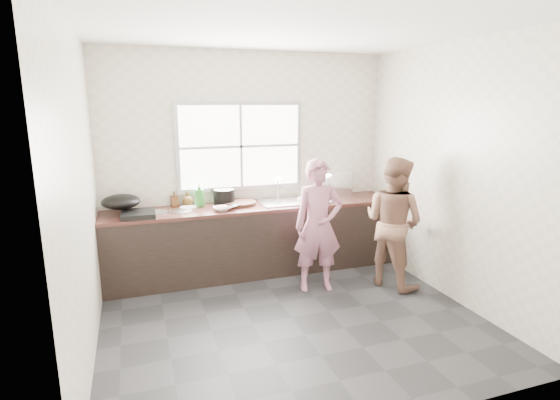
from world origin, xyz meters
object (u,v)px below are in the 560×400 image
object	(u,v)px
pot_lid_right	(181,211)
woman	(318,230)
bottle_green	(199,195)
glass_jar	(198,202)
bowl_crabs	(324,199)
pot_lid_left	(156,212)
bowl_held	(304,199)
wok	(121,202)
person_side	(393,222)
bottle_brown_tall	(174,200)
cutting_board	(240,203)
black_pot	(224,197)
bowl_mince	(222,209)
plate_food	(188,207)
dish_rack	(334,183)
bottle_brown_short	(188,199)
burner	(139,214)

from	to	relation	value
pot_lid_right	woman	bearing A→B (deg)	-26.01
bottle_green	glass_jar	world-z (taller)	bottle_green
bowl_crabs	pot_lid_left	distance (m)	2.05
bowl_held	pot_lid_left	bearing A→B (deg)	-179.71
wok	woman	bearing A→B (deg)	-21.16
person_side	bottle_brown_tall	world-z (taller)	person_side
woman	pot_lid_left	xyz separation A→B (m)	(-1.70, 0.71, 0.17)
pot_lid_right	bowl_crabs	bearing A→B (deg)	-1.95
cutting_board	glass_jar	size ratio (longest dim) A/B	3.79
black_pot	bowl_mince	bearing A→B (deg)	-106.22
wok	pot_lid_right	world-z (taller)	wok
plate_food	bottle_brown_tall	world-z (taller)	bottle_brown_tall
woman	bottle_green	distance (m)	1.49
dish_rack	person_side	bearing A→B (deg)	-102.11
woman	bowl_crabs	bearing A→B (deg)	70.96
bowl_held	bowl_mince	bearing A→B (deg)	-172.51
bowl_held	bottle_brown_tall	world-z (taller)	bottle_brown_tall
black_pot	plate_food	xyz separation A→B (m)	(-0.44, -0.06, -0.08)
cutting_board	wok	xyz separation A→B (m)	(-1.37, -0.01, 0.12)
glass_jar	wok	xyz separation A→B (m)	(-0.87, -0.07, 0.09)
black_pot	glass_jar	size ratio (longest dim) A/B	2.47
person_side	bowl_crabs	size ratio (longest dim) A/B	8.38
bowl_held	bottle_brown_short	bearing A→B (deg)	170.17
person_side	bowl_held	size ratio (longest dim) A/B	7.16
bottle_brown_short	dish_rack	bearing A→B (deg)	0.00
bowl_mince	woman	bearing A→B (deg)	-30.79
bottle_brown_tall	glass_jar	size ratio (longest dim) A/B	1.62
bowl_mince	bottle_brown_short	distance (m)	0.52
bottle_brown_tall	burner	xyz separation A→B (m)	(-0.42, -0.35, -0.06)
bowl_mince	dish_rack	distance (m)	1.66
person_side	bowl_crabs	distance (m)	0.95
cutting_board	bottle_brown_short	xyz separation A→B (m)	(-0.61, 0.16, 0.06)
dish_rack	pot_lid_right	world-z (taller)	dish_rack
glass_jar	bowl_crabs	bearing A→B (deg)	-8.51
bowl_mince	wok	bearing A→B (deg)	168.50
woman	glass_jar	distance (m)	1.49
burner	bowl_held	bearing A→B (deg)	2.97
bowl_mince	pot_lid_left	xyz separation A→B (m)	(-0.73, 0.13, -0.02)
plate_food	bottle_green	xyz separation A→B (m)	(0.14, 0.03, 0.14)
bowl_mince	pot_lid_right	size ratio (longest dim) A/B	0.72
wok	glass_jar	bearing A→B (deg)	4.38
bottle_brown_short	wok	distance (m)	0.78
woman	cutting_board	world-z (taller)	woman
bowl_held	burner	distance (m)	2.00
bowl_held	bottle_brown_short	xyz separation A→B (m)	(-1.41, 0.24, 0.04)
black_pot	wok	xyz separation A→B (m)	(-1.19, -0.10, 0.05)
bottle_brown_short	glass_jar	xyz separation A→B (m)	(0.11, -0.10, -0.02)
woman	burner	world-z (taller)	woman
bottle_brown_short	dish_rack	distance (m)	1.94
wok	pot_lid_left	size ratio (longest dim) A/B	1.57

